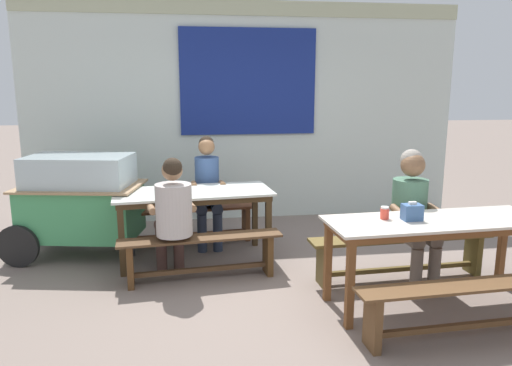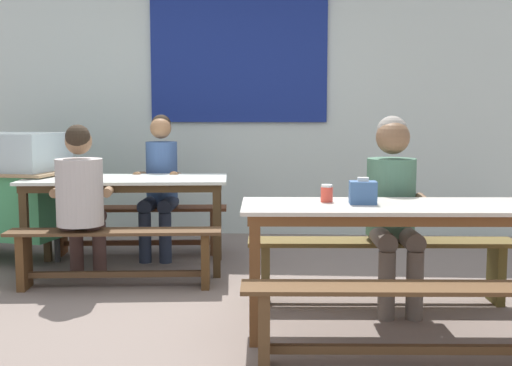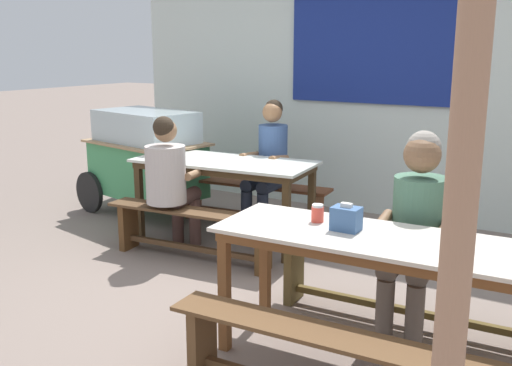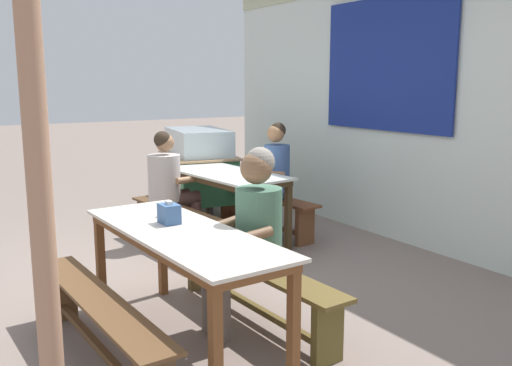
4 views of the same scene
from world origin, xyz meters
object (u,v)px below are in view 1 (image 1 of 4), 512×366
at_px(person_left_back_turned, 173,211).
at_px(food_cart, 80,199).
at_px(person_right_near_table, 412,208).
at_px(bench_near_front, 474,302).
at_px(condiment_jar, 385,213).
at_px(bench_far_back, 189,219).
at_px(tissue_box, 412,212).
at_px(dining_table_far, 193,198).
at_px(person_center_facing, 208,186).
at_px(bench_far_front, 201,252).
at_px(bench_near_back, 401,249).
at_px(dining_table_near, 436,228).

bearing_deg(person_left_back_turned, food_cart, 140.39).
bearing_deg(person_left_back_turned, person_right_near_table, -9.07).
xyz_separation_m(bench_near_front, condiment_jar, (-0.46, 0.66, 0.54)).
bearing_deg(person_right_near_table, bench_far_back, 145.06).
height_order(bench_far_back, food_cart, food_cart).
distance_m(person_left_back_turned, tissue_box, 2.20).
xyz_separation_m(dining_table_far, bench_far_back, (-0.06, 0.58, -0.40)).
relative_size(bench_far_back, condiment_jar, 15.64).
bearing_deg(person_center_facing, bench_far_front, -96.26).
bearing_deg(bench_near_front, bench_far_back, 129.30).
bearing_deg(bench_near_back, condiment_jar, -128.93).
bearing_deg(condiment_jar, bench_near_back, 51.07).
distance_m(dining_table_near, bench_far_front, 2.19).
height_order(bench_near_front, tissue_box, tissue_box).
relative_size(person_right_near_table, condiment_jar, 12.10).
height_order(dining_table_far, bench_far_back, dining_table_far).
height_order(person_right_near_table, person_left_back_turned, person_right_near_table).
xyz_separation_m(dining_table_near, bench_far_front, (-1.98, 0.84, -0.41)).
distance_m(dining_table_far, person_center_facing, 0.55).
bearing_deg(condiment_jar, food_cart, 149.66).
xyz_separation_m(dining_table_far, tissue_box, (1.81, -1.41, 0.15)).
height_order(bench_far_front, bench_near_back, same).
bearing_deg(bench_far_back, food_cart, -167.45).
bearing_deg(person_center_facing, food_cart, -171.71).
distance_m(bench_far_front, person_center_facing, 1.19).
bearing_deg(bench_near_front, person_center_facing, 126.68).
distance_m(dining_table_far, bench_near_front, 2.90).
relative_size(bench_near_back, person_center_facing, 1.43).
height_order(dining_table_near, person_right_near_table, person_right_near_table).
bearing_deg(bench_near_front, tissue_box, 112.96).
xyz_separation_m(dining_table_near, person_right_near_table, (0.03, 0.52, 0.05)).
bearing_deg(person_center_facing, condiment_jar, -52.74).
bearing_deg(bench_far_front, person_left_back_turned, 171.01).
distance_m(food_cart, condiment_jar, 3.29).
height_order(bench_near_front, condiment_jar, condiment_jar).
height_order(bench_near_back, tissue_box, tissue_box).
height_order(bench_far_front, condiment_jar, condiment_jar).
relative_size(dining_table_near, person_center_facing, 1.48).
relative_size(dining_table_far, person_right_near_table, 1.34).
distance_m(person_right_near_table, person_center_facing, 2.37).
xyz_separation_m(bench_near_front, tissue_box, (-0.25, 0.59, 0.56)).
relative_size(bench_far_back, tissue_box, 10.49).
bearing_deg(person_left_back_turned, bench_far_back, 82.40).
bearing_deg(person_center_facing, person_right_near_table, -37.04).
height_order(bench_near_back, person_right_near_table, person_right_near_table).
height_order(food_cart, tissue_box, food_cart).
bearing_deg(food_cart, person_left_back_turned, -39.61).
bearing_deg(bench_far_front, person_right_near_table, -9.08).
relative_size(bench_far_front, bench_near_front, 0.86).
relative_size(bench_far_front, food_cart, 0.95).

